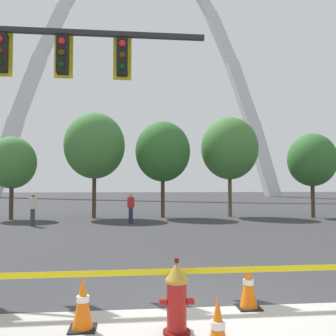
# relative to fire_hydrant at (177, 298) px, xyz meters

# --- Properties ---
(ground_plane) EXTENTS (240.00, 240.00, 0.00)m
(ground_plane) POSITION_rel_fire_hydrant_xyz_m (0.74, 1.15, -0.47)
(ground_plane) COLOR #333335
(fire_hydrant) EXTENTS (0.46, 0.48, 0.99)m
(fire_hydrant) POSITION_rel_fire_hydrant_xyz_m (0.00, 0.00, 0.00)
(fire_hydrant) COLOR #5E0F0D
(fire_hydrant) RESTS_ON ground
(caution_tape_barrier) EXTENTS (4.78, 0.09, 0.87)m
(caution_tape_barrier) POSITION_rel_fire_hydrant_xyz_m (0.05, 0.09, 0.13)
(caution_tape_barrier) COLOR #232326
(caution_tape_barrier) RESTS_ON ground
(traffic_cone_by_hydrant) EXTENTS (0.36, 0.36, 0.73)m
(traffic_cone_by_hydrant) POSITION_rel_fire_hydrant_xyz_m (0.35, -0.82, -0.11)
(traffic_cone_by_hydrant) COLOR black
(traffic_cone_by_hydrant) RESTS_ON ground
(traffic_cone_mid_sidewalk) EXTENTS (0.36, 0.36, 0.73)m
(traffic_cone_mid_sidewalk) POSITION_rel_fire_hydrant_xyz_m (1.26, 0.87, -0.11)
(traffic_cone_mid_sidewalk) COLOR black
(traffic_cone_mid_sidewalk) RESTS_ON ground
(traffic_cone_curb_edge) EXTENTS (0.36, 0.36, 0.73)m
(traffic_cone_curb_edge) POSITION_rel_fire_hydrant_xyz_m (-1.25, 0.27, -0.11)
(traffic_cone_curb_edge) COLOR black
(traffic_cone_curb_edge) RESTS_ON ground
(monument_arch) EXTENTS (54.43, 2.40, 50.41)m
(monument_arch) POSITION_rel_fire_hydrant_xyz_m (0.74, 62.89, 21.64)
(monument_arch) COLOR silver
(monument_arch) RESTS_ON ground
(tree_far_left) EXTENTS (2.80, 2.80, 4.90)m
(tree_far_left) POSITION_rel_fire_hydrant_xyz_m (-7.60, 17.42, 2.88)
(tree_far_left) COLOR #473323
(tree_far_left) RESTS_ON ground
(tree_left_mid) EXTENTS (3.72, 3.72, 6.52)m
(tree_left_mid) POSITION_rel_fire_hydrant_xyz_m (-2.85, 17.87, 3.99)
(tree_left_mid) COLOR #473323
(tree_left_mid) RESTS_ON ground
(tree_center_left) EXTENTS (3.46, 3.46, 6.06)m
(tree_center_left) POSITION_rel_fire_hydrant_xyz_m (1.40, 17.97, 3.68)
(tree_center_left) COLOR #473323
(tree_center_left) RESTS_ON ground
(tree_center_right) EXTENTS (3.69, 3.69, 6.46)m
(tree_center_right) POSITION_rel_fire_hydrant_xyz_m (5.78, 18.16, 3.95)
(tree_center_right) COLOR brown
(tree_center_right) RESTS_ON ground
(tree_right_mid) EXTENTS (3.01, 3.01, 5.27)m
(tree_right_mid) POSITION_rel_fire_hydrant_xyz_m (10.71, 16.86, 3.14)
(tree_right_mid) COLOR #473323
(tree_right_mid) RESTS_ON ground
(pedestrian_walking_left) EXTENTS (0.37, 0.26, 1.59)m
(pedestrian_walking_left) POSITION_rel_fire_hydrant_xyz_m (-0.60, 14.29, 0.35)
(pedestrian_walking_left) COLOR #232847
(pedestrian_walking_left) RESTS_ON ground
(pedestrian_standing_center) EXTENTS (0.37, 0.39, 1.59)m
(pedestrian_standing_center) POSITION_rel_fire_hydrant_xyz_m (-5.36, 13.54, 0.35)
(pedestrian_standing_center) COLOR #38383D
(pedestrian_standing_center) RESTS_ON ground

